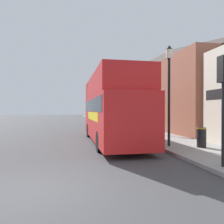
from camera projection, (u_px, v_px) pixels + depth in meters
ground_plane at (63, 127)px, 25.63m from camera, size 144.00×144.00×0.00m
sidewalk at (126, 127)px, 23.97m from camera, size 3.35×108.00×0.14m
brick_terrace_rear at (171, 89)px, 23.58m from camera, size 6.00×19.22×8.51m
tour_bus at (111, 113)px, 13.27m from camera, size 2.50×9.79×3.95m
parked_car_ahead_of_bus at (103, 123)px, 21.56m from camera, size 1.96×4.21×1.51m
traffic_signal at (224, 85)px, 6.95m from camera, size 0.28×0.42×3.54m
lamp_post_nearest at (169, 77)px, 11.07m from camera, size 0.35×0.35×5.11m
lamp_post_second at (125, 92)px, 19.44m from camera, size 0.35×0.35×4.98m
litter_bin at (201, 137)px, 10.63m from camera, size 0.48×0.48×0.96m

